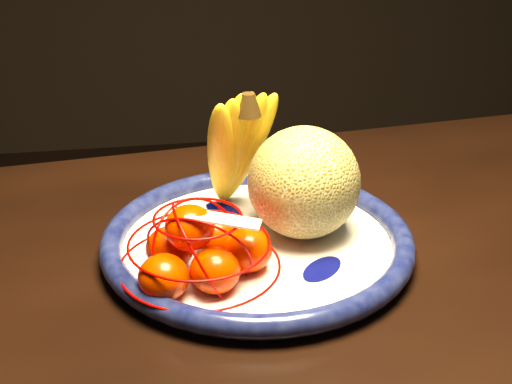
{
  "coord_description": "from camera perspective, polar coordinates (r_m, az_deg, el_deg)",
  "views": [
    {
      "loc": [
        -0.17,
        -0.51,
        1.11
      ],
      "look_at": [
        -0.07,
        0.17,
        0.77
      ],
      "focal_mm": 50.0,
      "sensor_mm": 36.0,
      "label": 1
    }
  ],
  "objects": [
    {
      "name": "cantaloupe",
      "position": [
        0.78,
        3.85,
        0.76
      ],
      "size": [
        0.12,
        0.12,
        0.12
      ],
      "primitive_type": "sphere",
      "color": "olive",
      "rests_on": "fruit_bowl"
    },
    {
      "name": "banana_bunch",
      "position": [
        0.82,
        -1.72,
        3.79
      ],
      "size": [
        0.1,
        0.11,
        0.17
      ],
      "rotation": [
        0.0,
        0.0,
        0.4
      ],
      "color": "yellow",
      "rests_on": "fruit_bowl"
    },
    {
      "name": "mandarin_bag",
      "position": [
        0.72,
        -4.47,
        -4.75
      ],
      "size": [
        0.2,
        0.2,
        0.1
      ],
      "rotation": [
        0.0,
        0.0,
        0.27
      ],
      "color": "#FC2900",
      "rests_on": "fruit_bowl"
    },
    {
      "name": "price_tag",
      "position": [
        0.68,
        -2.61,
        -2.19
      ],
      "size": [
        0.08,
        0.05,
        0.01
      ],
      "primitive_type": "cube",
      "rotation": [
        -0.14,
        0.1,
        -0.3
      ],
      "color": "white",
      "rests_on": "mandarin_bag"
    },
    {
      "name": "fruit_bowl",
      "position": [
        0.79,
        0.11,
        -4.0
      ],
      "size": [
        0.34,
        0.34,
        0.03
      ],
      "rotation": [
        0.0,
        0.0,
        0.18
      ],
      "color": "white",
      "rests_on": "dining_table"
    },
    {
      "name": "dining_table",
      "position": [
        0.78,
        7.53,
        -12.39
      ],
      "size": [
        1.49,
        1.0,
        0.7
      ],
      "rotation": [
        0.0,
        0.0,
        0.12
      ],
      "color": "black",
      "rests_on": "ground"
    }
  ]
}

